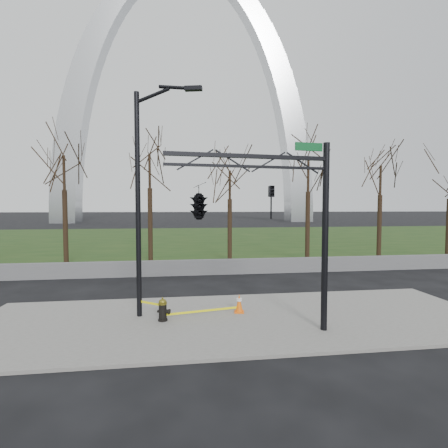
{
  "coord_description": "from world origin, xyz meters",
  "views": [
    {
      "loc": [
        -2.02,
        -11.26,
        4.02
      ],
      "look_at": [
        -0.24,
        2.0,
        3.31
      ],
      "focal_mm": 26.45,
      "sensor_mm": 36.0,
      "label": 1
    }
  ],
  "objects": [
    {
      "name": "ground",
      "position": [
        0.0,
        0.0,
        0.0
      ],
      "size": [
        500.0,
        500.0,
        0.0
      ],
      "primitive_type": "plane",
      "color": "black",
      "rests_on": "ground"
    },
    {
      "name": "sidewalk",
      "position": [
        0.0,
        0.0,
        0.05
      ],
      "size": [
        18.0,
        6.0,
        0.1
      ],
      "primitive_type": "cube",
      "color": "slate",
      "rests_on": "ground"
    },
    {
      "name": "grass_strip",
      "position": [
        0.0,
        30.0,
        0.03
      ],
      "size": [
        120.0,
        40.0,
        0.06
      ],
      "primitive_type": "cube",
      "color": "#1A3814",
      "rests_on": "ground"
    },
    {
      "name": "guardrail",
      "position": [
        0.0,
        8.0,
        0.45
      ],
      "size": [
        60.0,
        0.3,
        0.9
      ],
      "primitive_type": "cube",
      "color": "#59595B",
      "rests_on": "ground"
    },
    {
      "name": "gateway_arch",
      "position": [
        0.0,
        75.0,
        32.5
      ],
      "size": [
        66.0,
        6.0,
        65.0
      ],
      "primitive_type": null,
      "color": "#B4B6BB",
      "rests_on": "ground"
    },
    {
      "name": "tree_row",
      "position": [
        -1.26,
        12.0,
        4.11
      ],
      "size": [
        43.49,
        4.0,
        8.21
      ],
      "color": "black",
      "rests_on": "ground"
    },
    {
      "name": "fire_hydrant",
      "position": [
        -2.61,
        0.07,
        0.47
      ],
      "size": [
        0.5,
        0.36,
        0.81
      ],
      "rotation": [
        0.0,
        0.0,
        -0.42
      ],
      "color": "black",
      "rests_on": "sidewalk"
    },
    {
      "name": "traffic_cone",
      "position": [
        0.14,
        0.6,
        0.44
      ],
      "size": [
        0.41,
        0.41,
        0.68
      ],
      "rotation": [
        0.0,
        0.0,
        -0.18
      ],
      "color": "orange",
      "rests_on": "sidewalk"
    },
    {
      "name": "street_light",
      "position": [
        -3.26,
        0.64,
        4.69
      ],
      "size": [
        2.36,
        0.7,
        8.21
      ],
      "rotation": [
        0.0,
        0.0,
        -0.22
      ],
      "color": "black",
      "rests_on": "ground"
    },
    {
      "name": "traffic_signal_mast",
      "position": [
        -0.72,
        -1.74,
        4.15
      ],
      "size": [
        5.09,
        2.52,
        6.0
      ],
      "rotation": [
        0.0,
        0.0,
        0.09
      ],
      "color": "black",
      "rests_on": "ground"
    },
    {
      "name": "caution_tape",
      "position": [
        -1.74,
        0.35,
        0.39
      ],
      "size": [
        3.62,
        0.62,
        0.42
      ],
      "color": "#FFF70D",
      "rests_on": "ground"
    }
  ]
}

